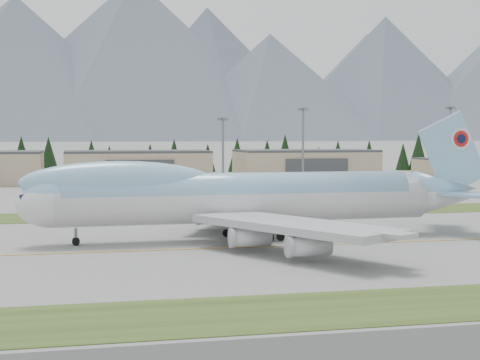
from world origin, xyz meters
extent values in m
plane|color=gray|center=(0.00, 0.00, 0.00)|extent=(7000.00, 7000.00, 0.00)
cube|color=#2F4518|center=(0.00, -38.00, 0.00)|extent=(400.00, 14.00, 0.08)
cube|color=#2F4518|center=(0.00, 45.00, 0.00)|extent=(400.00, 18.00, 0.08)
cube|color=gold|center=(0.00, 0.00, 0.00)|extent=(400.00, 0.40, 0.02)
cylinder|color=silver|center=(-9.78, 7.96, 5.95)|extent=(57.53, 7.81, 6.66)
cylinder|color=#88BBDF|center=(-10.81, 7.94, 7.18)|extent=(53.42, 7.22, 6.15)
ellipsoid|color=silver|center=(-38.48, 7.39, 5.95)|extent=(10.79, 6.88, 6.66)
ellipsoid|color=#88BBDF|center=(-38.48, 7.39, 7.18)|extent=(9.03, 5.83, 5.65)
ellipsoid|color=#88BBDF|center=(-29.26, 7.57, 9.12)|extent=(28.40, 6.22, 6.15)
cube|color=#0C1433|center=(-42.07, 7.32, 7.28)|extent=(2.25, 2.71, 1.33)
cone|color=silver|center=(24.04, 8.64, 5.95)|extent=(12.43, 6.78, 6.53)
cone|color=#88BBDF|center=(24.04, 8.64, 7.18)|extent=(11.39, 6.17, 5.95)
cube|color=#88BBDF|center=(25.06, 8.66, 12.92)|extent=(12.42, 0.86, 14.15)
cylinder|color=silver|center=(26.29, 9.10, 15.38)|extent=(3.69, 0.28, 3.69)
cylinder|color=red|center=(26.28, 9.20, 15.38)|extent=(2.67, 0.26, 2.67)
cylinder|color=#0C1433|center=(26.28, 9.30, 15.38)|extent=(1.54, 0.24, 1.54)
cube|color=#88BBDF|center=(25.97, 14.83, 6.56)|extent=(10.19, 12.80, 0.47)
cube|color=#88BBDF|center=(26.21, 2.53, 6.56)|extent=(10.49, 12.83, 0.47)
cube|color=#ACB0B5|center=(-8.07, 24.92, 4.10)|extent=(22.58, 31.84, 1.03)
cube|color=#ACB0B5|center=(-7.39, -8.91, 4.10)|extent=(23.48, 31.60, 1.03)
cylinder|color=silver|center=(-12.70, 20.72, 2.15)|extent=(5.38, 2.67, 2.56)
cylinder|color=silver|center=(-7.87, 30.35, 2.15)|extent=(5.38, 2.67, 2.56)
cylinder|color=silver|center=(-12.19, -4.90, 2.15)|extent=(5.38, 2.67, 2.56)
cylinder|color=silver|center=(-6.98, -14.33, 2.15)|extent=(5.38, 2.67, 2.56)
cylinder|color=slate|center=(-35.41, 7.45, 1.23)|extent=(0.46, 0.46, 2.46)
cylinder|color=slate|center=(-11.38, 11.01, 1.33)|extent=(0.59, 0.59, 2.67)
cylinder|color=slate|center=(-11.26, 4.86, 1.33)|extent=(0.59, 0.59, 2.67)
cylinder|color=slate|center=(-6.26, 11.11, 1.33)|extent=(0.59, 0.59, 2.67)
cylinder|color=slate|center=(-6.13, 4.96, 1.33)|extent=(0.59, 0.59, 2.67)
cylinder|color=black|center=(-35.40, 7.04, 0.56)|extent=(1.13, 0.38, 1.13)
cylinder|color=black|center=(-35.41, 7.86, 0.56)|extent=(1.13, 0.38, 1.13)
cylinder|color=black|center=(-11.38, 11.01, 0.62)|extent=(1.24, 0.54, 1.23)
cylinder|color=black|center=(-11.26, 4.86, 0.62)|extent=(1.24, 0.54, 1.23)
cylinder|color=black|center=(-6.26, 11.11, 0.62)|extent=(1.24, 0.54, 1.23)
cylinder|color=black|center=(-6.13, 4.96, 0.62)|extent=(1.24, 0.54, 1.23)
cube|color=tan|center=(-15.00, 150.00, 5.00)|extent=(48.00, 26.00, 10.00)
cube|color=#383B3D|center=(-15.00, 150.00, 10.40)|extent=(48.00, 26.00, 0.80)
cube|color=#383B3D|center=(-15.00, 136.70, 4.00)|extent=(22.08, 0.60, 8.00)
cube|color=tan|center=(45.00, 150.00, 5.00)|extent=(48.00, 26.00, 10.00)
cube|color=#383B3D|center=(45.00, 150.00, 10.40)|extent=(48.00, 26.00, 0.80)
cube|color=#383B3D|center=(45.00, 136.70, 4.00)|extent=(22.08, 0.60, 8.00)
cube|color=tan|center=(95.00, 148.00, 3.50)|extent=(14.00, 12.00, 7.00)
cube|color=#383B3D|center=(95.00, 148.00, 7.30)|extent=(14.00, 12.00, 0.60)
cylinder|color=slate|center=(6.76, 109.04, 10.12)|extent=(0.70, 0.70, 20.24)
cube|color=slate|center=(6.76, 109.04, 20.64)|extent=(3.20, 3.20, 0.80)
cylinder|color=slate|center=(32.01, 111.69, 11.71)|extent=(0.70, 0.70, 23.42)
cube|color=slate|center=(32.01, 111.69, 23.82)|extent=(3.20, 3.20, 0.80)
cylinder|color=slate|center=(78.68, 107.80, 11.99)|extent=(0.70, 0.70, 23.98)
cube|color=slate|center=(78.68, 107.80, 24.38)|extent=(3.20, 3.20, 0.80)
imported|color=silver|center=(-44.67, 129.17, 0.00)|extent=(1.70, 3.82, 1.28)
imported|color=gold|center=(11.41, 123.51, 0.00)|extent=(4.01, 3.22, 1.28)
imported|color=#B5B6BA|center=(55.95, 121.96, 0.00)|extent=(1.58, 3.76, 1.08)
cone|color=black|center=(-56.99, 213.56, 7.85)|extent=(8.80, 8.80, 15.71)
cone|color=black|center=(-46.19, 214.47, 7.73)|extent=(8.66, 8.66, 15.47)
cone|color=black|center=(-28.73, 212.90, 7.01)|extent=(7.85, 7.85, 14.02)
cone|color=black|center=(-21.24, 215.59, 5.88)|extent=(6.58, 6.58, 11.75)
cone|color=black|center=(-4.58, 208.74, 6.27)|extent=(7.02, 7.02, 12.53)
cone|color=black|center=(6.44, 215.20, 7.25)|extent=(8.12, 8.12, 14.50)
cone|color=black|center=(21.15, 214.86, 6.20)|extent=(6.95, 6.95, 12.41)
cone|color=black|center=(33.44, 210.69, 7.47)|extent=(8.36, 8.36, 14.93)
cone|color=black|center=(48.24, 215.86, 7.03)|extent=(7.87, 7.87, 14.05)
cone|color=black|center=(54.29, 208.09, 8.19)|extent=(9.17, 9.17, 16.38)
cone|color=black|center=(70.41, 209.88, 5.46)|extent=(6.11, 6.11, 10.91)
cone|color=black|center=(78.97, 208.68, 6.90)|extent=(7.73, 7.73, 13.81)
cone|color=black|center=(95.20, 211.93, 6.94)|extent=(7.78, 7.78, 13.89)
cone|color=black|center=(110.60, 209.28, 6.27)|extent=(7.02, 7.02, 12.54)
cone|color=black|center=(117.79, 208.48, 8.48)|extent=(9.50, 9.50, 16.96)
cone|color=black|center=(131.93, 210.55, 5.75)|extent=(6.44, 6.44, 11.50)
cone|color=#45515C|center=(-200.00, 2147.90, 210.96)|extent=(944.36, 944.36, 421.93)
cone|color=silver|center=(-200.00, 2147.90, 337.54)|extent=(358.86, 358.86, 168.77)
cone|color=#45515C|center=(150.00, 2232.97, 254.25)|extent=(1095.60, 1095.60, 508.50)
cone|color=silver|center=(150.00, 2232.97, 406.80)|extent=(416.33, 416.33, 203.40)
cone|color=#45515C|center=(550.00, 2087.92, 162.72)|extent=(764.80, 764.80, 325.45)
cone|color=silver|center=(550.00, 2087.92, 260.36)|extent=(290.62, 290.62, 130.18)
cone|color=#45515C|center=(1000.00, 2252.52, 209.53)|extent=(872.65, 872.65, 419.06)
cone|color=silver|center=(1000.00, 2252.52, 335.25)|extent=(331.61, 331.61, 167.62)
cone|color=#45515C|center=(-200.00, 2900.00, 229.87)|extent=(919.50, 919.50, 459.75)
cone|color=silver|center=(-200.00, 2900.00, 358.60)|extent=(367.80, 367.80, 202.29)
cone|color=#45515C|center=(500.00, 2900.00, 269.56)|extent=(1078.23, 1078.23, 539.11)
cone|color=silver|center=(500.00, 2900.00, 420.51)|extent=(431.29, 431.29, 237.21)
cone|color=#45515C|center=(1200.00, 2900.00, 225.71)|extent=(902.86, 902.86, 451.43)
cone|color=silver|center=(1200.00, 2900.00, 352.11)|extent=(361.14, 361.14, 198.63)
camera|label=1|loc=(-35.30, -101.13, 15.97)|focal=55.00mm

